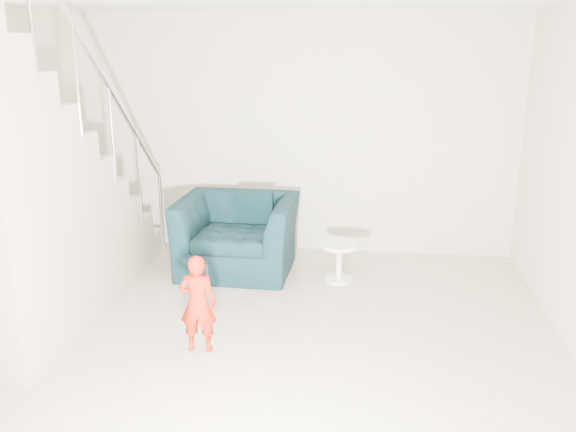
% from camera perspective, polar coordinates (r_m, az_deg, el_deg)
% --- Properties ---
extents(floor, '(5.50, 5.50, 0.00)m').
position_cam_1_polar(floor, '(4.77, -3.75, -13.87)').
color(floor, gray).
rests_on(floor, ground).
extents(back_wall, '(5.00, 0.00, 5.00)m').
position_cam_1_polar(back_wall, '(6.92, 0.42, 7.60)').
color(back_wall, '#B8AA96').
rests_on(back_wall, floor).
extents(armchair, '(1.23, 1.08, 0.78)m').
position_cam_1_polar(armchair, '(6.49, -4.76, -1.74)').
color(armchair, black).
rests_on(armchair, floor).
extents(toddler, '(0.31, 0.21, 0.80)m').
position_cam_1_polar(toddler, '(4.86, -8.44, -8.12)').
color(toddler, '#AC2505').
rests_on(toddler, floor).
extents(side_table, '(0.41, 0.41, 0.41)m').
position_cam_1_polar(side_table, '(6.23, 4.80, -3.68)').
color(side_table, silver).
rests_on(side_table, floor).
extents(staircase, '(1.02, 3.03, 3.62)m').
position_cam_1_polar(staircase, '(5.59, -23.35, -0.10)').
color(staircase, '#ADA089').
rests_on(staircase, floor).
extents(cushion, '(0.39, 0.19, 0.39)m').
position_cam_1_polar(cushion, '(6.66, -3.07, 0.89)').
color(cushion, black).
rests_on(cushion, armchair).
extents(throw, '(0.04, 0.43, 0.49)m').
position_cam_1_polar(throw, '(6.65, -9.16, -0.55)').
color(throw, black).
rests_on(throw, armchair).
extents(phone, '(0.03, 0.05, 0.10)m').
position_cam_1_polar(phone, '(4.72, -7.62, -4.92)').
color(phone, black).
rests_on(phone, toddler).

